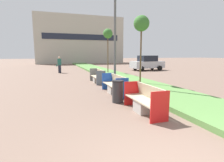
# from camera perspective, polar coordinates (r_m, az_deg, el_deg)

# --- Properties ---
(planter_grass_strip) EXTENTS (2.80, 120.00, 0.18)m
(planter_grass_strip) POSITION_cam_1_polar(r_m,az_deg,el_deg) (15.19, 1.67, 1.48)
(planter_grass_strip) COLOR #568442
(planter_grass_strip) RESTS_ON ground
(building_backdrop) EXTENTS (19.18, 5.21, 10.40)m
(building_backdrop) POSITION_cam_1_polar(r_m,az_deg,el_deg) (41.66, -10.32, 12.93)
(building_backdrop) COLOR #B2AD9E
(building_backdrop) RESTS_ON ground
(bench_red_frame) EXTENTS (0.65, 1.98, 0.94)m
(bench_red_frame) POSITION_cam_1_polar(r_m,az_deg,el_deg) (6.15, 10.57, -6.75)
(bench_red_frame) COLOR #ADA8A0
(bench_red_frame) RESTS_ON ground
(bench_blue_frame) EXTENTS (0.65, 2.33, 0.94)m
(bench_blue_frame) POSITION_cam_1_polar(r_m,az_deg,el_deg) (8.97, 0.85, -1.69)
(bench_blue_frame) COLOR #ADA8A0
(bench_blue_frame) RESTS_ON ground
(bench_grey_frame) EXTENTS (0.65, 2.13, 0.94)m
(bench_grey_frame) POSITION_cam_1_polar(r_m,az_deg,el_deg) (12.43, -4.70, 1.16)
(bench_grey_frame) COLOR #ADA8A0
(bench_grey_frame) RESTS_ON ground
(litter_bin) EXTENTS (0.48, 0.48, 0.92)m
(litter_bin) POSITION_cam_1_polar(r_m,az_deg,el_deg) (7.27, 1.88, -3.41)
(litter_bin) COLOR #2D2D30
(litter_bin) RESTS_ON ground
(street_lamp_post) EXTENTS (0.24, 0.44, 7.95)m
(street_lamp_post) POSITION_cam_1_polar(r_m,az_deg,el_deg) (10.89, 1.00, 21.24)
(street_lamp_post) COLOR #56595B
(street_lamp_post) RESTS_ON ground
(sapling_tree_near) EXTENTS (0.97, 0.97, 4.37)m
(sapling_tree_near) POSITION_cam_1_polar(r_m,az_deg,el_deg) (11.46, 9.59, 17.68)
(sapling_tree_near) COLOR brown
(sapling_tree_near) RESTS_ON ground
(sapling_tree_far) EXTENTS (0.96, 0.96, 4.54)m
(sapling_tree_far) POSITION_cam_1_polar(r_m,az_deg,el_deg) (18.04, -1.37, 14.96)
(sapling_tree_far) COLOR brown
(sapling_tree_far) RESTS_ON ground
(pedestrian_walking) EXTENTS (0.53, 0.24, 1.77)m
(pedestrian_walking) POSITION_cam_1_polar(r_m,az_deg,el_deg) (19.83, -16.80, 5.16)
(pedestrian_walking) COLOR #232633
(pedestrian_walking) RESTS_ON ground
(parked_car_distant) EXTENTS (4.34, 2.13, 1.86)m
(parked_car_distant) POSITION_cam_1_polar(r_m,az_deg,el_deg) (22.68, 11.47, 5.77)
(parked_car_distant) COLOR #B7BABF
(parked_car_distant) RESTS_ON ground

